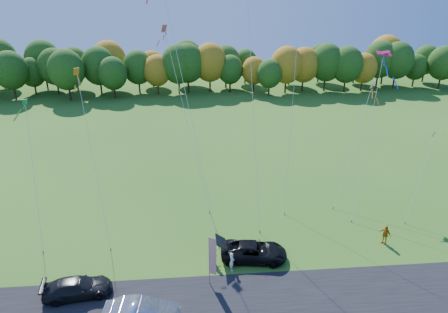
{
  "coord_description": "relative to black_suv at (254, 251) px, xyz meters",
  "views": [
    {
      "loc": [
        -2.72,
        -25.73,
        20.74
      ],
      "look_at": [
        0.0,
        6.0,
        7.0
      ],
      "focal_mm": 32.0,
      "sensor_mm": 36.0,
      "label": 1
    }
  ],
  "objects": [
    {
      "name": "kite_delta_blue",
      "position": [
        -5.13,
        7.03,
        11.38
      ],
      "size": [
        6.38,
        11.72,
        25.37
      ],
      "color": "#4C3F33",
      "rests_on": "ground"
    },
    {
      "name": "tree_line",
      "position": [
        -2.0,
        54.24,
        -0.75
      ],
      "size": [
        116.0,
        12.0,
        10.0
      ],
      "primitive_type": null,
      "color": "#1E4711",
      "rests_on": "ground"
    },
    {
      "name": "kite_diamond_white",
      "position": [
        11.6,
        9.88,
        5.05
      ],
      "size": [
        5.48,
        6.0,
        12.18
      ],
      "color": "#4C3F33",
      "rests_on": "ground"
    },
    {
      "name": "kite_delta_red",
      "position": [
        0.71,
        8.23,
        12.55
      ],
      "size": [
        2.9,
        9.29,
        25.05
      ],
      "color": "#4C3F33",
      "rests_on": "ground"
    },
    {
      "name": "person_east",
      "position": [
        11.66,
        1.21,
        0.13
      ],
      "size": [
        0.93,
        1.09,
        1.76
      ],
      "primitive_type": "imported",
      "rotation": [
        0.0,
        0.0,
        -0.98
      ],
      "color": "#BA6D11",
      "rests_on": "ground"
    },
    {
      "name": "kite_parafoil_orange",
      "position": [
        5.65,
        12.26,
        12.93
      ],
      "size": [
        5.0,
        11.97,
        27.65
      ],
      "color": "#4C3F33",
      "rests_on": "ground"
    },
    {
      "name": "person_tailgate_a",
      "position": [
        -1.93,
        -1.19,
        0.05
      ],
      "size": [
        0.43,
        0.61,
        1.59
      ],
      "primitive_type": "imported",
      "rotation": [
        0.0,
        0.0,
        1.48
      ],
      "color": "silver",
      "rests_on": "ground"
    },
    {
      "name": "dark_truck_a",
      "position": [
        -13.32,
        -3.06,
        -0.05
      ],
      "size": [
        5.05,
        2.58,
        1.4
      ],
      "primitive_type": "imported",
      "rotation": [
        0.0,
        0.0,
        1.7
      ],
      "color": "black",
      "rests_on": "ground"
    },
    {
      "name": "feather_flag",
      "position": [
        -3.57,
        -2.69,
        1.84
      ],
      "size": [
        0.53,
        0.25,
        4.23
      ],
      "color": "#999999",
      "rests_on": "ground"
    },
    {
      "name": "ground",
      "position": [
        -2.0,
        -0.76,
        -0.75
      ],
      "size": [
        160.0,
        160.0,
        0.0
      ],
      "primitive_type": "plane",
      "color": "#2D5E19"
    },
    {
      "name": "black_suv",
      "position": [
        0.0,
        0.0,
        0.0
      ],
      "size": [
        5.67,
        3.21,
        1.49
      ],
      "primitive_type": "imported",
      "rotation": [
        0.0,
        0.0,
        1.43
      ],
      "color": "black",
      "rests_on": "ground"
    },
    {
      "name": "kite_diamond_yellow",
      "position": [
        -13.21,
        5.59,
        6.31
      ],
      "size": [
        3.12,
        7.32,
        14.5
      ],
      "color": "#4C3F33",
      "rests_on": "ground"
    },
    {
      "name": "asphalt_strip",
      "position": [
        -2.0,
        -4.76,
        -0.74
      ],
      "size": [
        90.0,
        6.0,
        0.01
      ],
      "primitive_type": "cube",
      "color": "black",
      "rests_on": "ground"
    },
    {
      "name": "kite_diamond_green",
      "position": [
        -18.05,
        4.81,
        5.3
      ],
      "size": [
        1.48,
        5.38,
        12.24
      ],
      "color": "#4C3F33",
      "rests_on": "ground"
    },
    {
      "name": "person_tailgate_b",
      "position": [
        -3.26,
        -0.12,
        0.09
      ],
      "size": [
        0.96,
        1.03,
        1.68
      ],
      "primitive_type": "imported",
      "rotation": [
        0.0,
        0.0,
        1.05
      ],
      "color": "gray",
      "rests_on": "ground"
    },
    {
      "name": "kite_diamond_blue_low",
      "position": [
        16.54,
        5.51,
        3.24
      ],
      "size": [
        3.47,
        3.54,
        8.35
      ],
      "color": "#4C3F33",
      "rests_on": "ground"
    },
    {
      "name": "kite_diamond_pink",
      "position": [
        -5.15,
        10.75,
        7.8
      ],
      "size": [
        4.46,
        7.14,
        17.61
      ],
      "color": "#4C3F33",
      "rests_on": "ground"
    },
    {
      "name": "kite_parafoil_rainbow",
      "position": [
        12.32,
        8.47,
        6.66
      ],
      "size": [
        5.98,
        8.06,
        15.1
      ],
      "color": "#4C3F33",
      "rests_on": "ground"
    }
  ]
}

